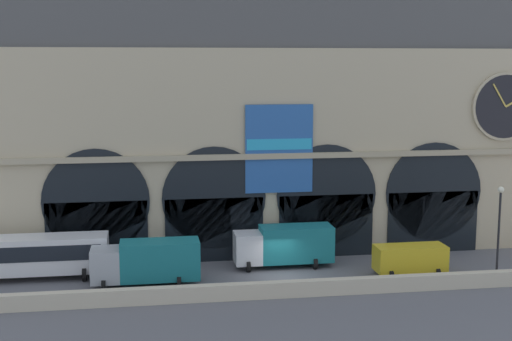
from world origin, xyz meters
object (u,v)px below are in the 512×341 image
bus_west (30,255)px  van_mideast (410,258)px  street_lamp_quayside (499,222)px  box_truck_center (285,245)px  box_truck_midwest (147,261)px

bus_west → van_mideast: (27.34, -3.20, -0.54)m
van_mideast → street_lamp_quayside: street_lamp_quayside is taller
bus_west → box_truck_center: box_truck_center is taller
bus_west → box_truck_center: bearing=1.0°
box_truck_center → street_lamp_quayside: (14.08, -6.19, 2.71)m
box_truck_center → box_truck_midwest: bearing=-164.0°
bus_west → box_truck_midwest: (8.29, -2.64, -0.08)m
box_truck_midwest → street_lamp_quayside: 24.81m
bus_west → van_mideast: size_ratio=2.12×
box_truck_center → van_mideast: 9.37m
van_mideast → box_truck_center: bearing=157.8°
van_mideast → street_lamp_quayside: 6.81m
box_truck_midwest → van_mideast: box_truck_midwest is taller
box_truck_midwest → box_truck_center: 10.79m
box_truck_center → street_lamp_quayside: street_lamp_quayside is taller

